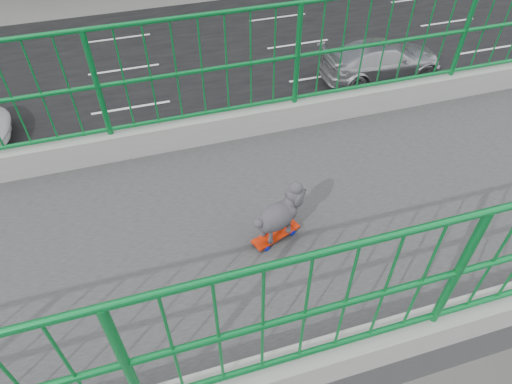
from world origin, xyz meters
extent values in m
cube|color=black|center=(-13.00, 0.00, 0.01)|extent=(18.00, 90.00, 0.02)
cube|color=#2D2D2F|center=(0.00, 0.00, 6.75)|extent=(3.00, 24.00, 0.50)
cube|color=gray|center=(-1.40, 0.00, 7.15)|extent=(0.20, 24.00, 0.30)
cylinder|color=#0D7531|center=(-1.40, 0.00, 8.40)|extent=(0.04, 24.00, 0.04)
cylinder|color=#0D7531|center=(-1.40, 0.00, 7.85)|extent=(0.04, 24.00, 0.04)
cylinder|color=#0D7531|center=(-1.40, 0.00, 7.85)|extent=(0.06, 0.06, 1.10)
cylinder|color=#0D7531|center=(1.40, 0.00, 8.40)|extent=(0.04, 24.00, 0.04)
cylinder|color=#0D7531|center=(1.40, 0.00, 7.85)|extent=(0.04, 24.00, 0.04)
cylinder|color=#0D7531|center=(1.40, 0.00, 7.85)|extent=(0.06, 0.06, 1.10)
cube|color=red|center=(0.17, 1.27, 7.05)|extent=(0.28, 0.47, 0.02)
cube|color=#99999E|center=(0.22, 1.13, 7.04)|extent=(0.09, 0.06, 0.02)
cylinder|color=#0715A3|center=(0.16, 1.11, 7.03)|extent=(0.04, 0.06, 0.05)
sphere|color=yellow|center=(0.16, 1.11, 7.03)|extent=(0.02, 0.02, 0.02)
cylinder|color=#0715A3|center=(0.27, 1.15, 7.03)|extent=(0.04, 0.06, 0.05)
sphere|color=yellow|center=(0.27, 1.15, 7.03)|extent=(0.02, 0.02, 0.02)
cube|color=#99999E|center=(0.12, 1.40, 7.04)|extent=(0.09, 0.06, 0.02)
cylinder|color=#0715A3|center=(0.06, 1.38, 7.03)|extent=(0.04, 0.06, 0.05)
sphere|color=yellow|center=(0.06, 1.38, 7.03)|extent=(0.02, 0.02, 0.02)
cylinder|color=#0715A3|center=(0.17, 1.42, 7.03)|extent=(0.04, 0.06, 0.05)
sphere|color=yellow|center=(0.17, 1.42, 7.03)|extent=(0.02, 0.02, 0.02)
ellipsoid|color=#2D2A2F|center=(0.17, 1.27, 7.28)|extent=(0.34, 0.41, 0.24)
sphere|color=#2D2A2F|center=(0.10, 1.45, 7.44)|extent=(0.16, 0.16, 0.16)
sphere|color=black|center=(0.06, 1.55, 7.42)|extent=(0.03, 0.03, 0.03)
sphere|color=#2D2A2F|center=(0.23, 1.08, 7.33)|extent=(0.08, 0.08, 0.08)
cylinder|color=#2D2A2F|center=(0.08, 1.34, 7.13)|extent=(0.03, 0.03, 0.15)
cylinder|color=#2D2A2F|center=(0.18, 1.38, 7.13)|extent=(0.03, 0.03, 0.15)
cylinder|color=#2D2A2F|center=(0.15, 1.15, 7.13)|extent=(0.03, 0.03, 0.15)
cylinder|color=#2D2A2F|center=(0.25, 1.19, 7.13)|extent=(0.03, 0.03, 0.15)
imported|color=black|center=(-6.00, 6.25, 0.81)|extent=(1.70, 4.89, 1.61)
imported|color=white|center=(-9.20, 11.37, 0.74)|extent=(2.45, 5.32, 1.48)
imported|color=#A1A1A6|center=(-12.40, 10.29, 0.75)|extent=(2.10, 5.17, 1.50)
camera|label=1|loc=(2.61, 0.35, 10.17)|focal=32.12mm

